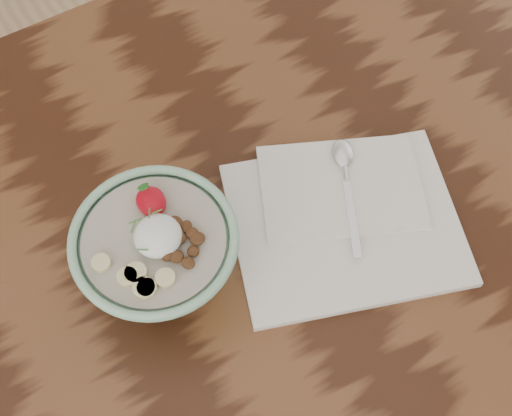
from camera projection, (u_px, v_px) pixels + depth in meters
The scene contains 4 objects.
table at pixel (134, 312), 95.18cm from camera, with size 160.00×90.00×75.00cm.
breakfast_bowl at pixel (158, 254), 81.91cm from camera, with size 19.03×19.03×12.77cm.
napkin at pixel (344, 216), 90.69cm from camera, with size 34.11×30.66×1.74cm.
spoon at pixel (345, 169), 92.37cm from camera, with size 9.33×16.30×0.90cm.
Camera 1 is at (-2.28, -36.46, 156.16)cm, focal length 50.00 mm.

